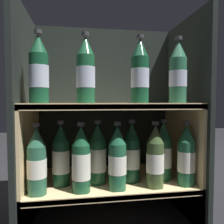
{
  "coord_description": "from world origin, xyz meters",
  "views": [
    {
      "loc": [
        -0.14,
        -0.76,
        0.52
      ],
      "look_at": [
        0.0,
        0.13,
        0.48
      ],
      "focal_mm": 35.0,
      "sensor_mm": 36.0,
      "label": 1
    }
  ],
  "objects_px": {
    "bottle_lower_back_0": "(61,157)",
    "bottle_upper_front_1": "(86,72)",
    "bottle_upper_front_0": "(39,71)",
    "bottle_lower_front_0": "(37,163)",
    "bottle_lower_front_2": "(117,159)",
    "bottle_lower_back_2": "(132,154)",
    "bottle_lower_front_3": "(155,158)",
    "bottle_upper_front_3": "(178,74)",
    "bottle_lower_front_1": "(81,161)",
    "bottle_upper_front_2": "(140,73)",
    "bottle_lower_front_4": "(186,157)",
    "bottle_lower_back_3": "(163,153)",
    "bottle_lower_back_1": "(98,155)"
  },
  "relations": [
    {
      "from": "bottle_lower_back_0",
      "to": "bottle_upper_front_0",
      "type": "bearing_deg",
      "value": -131.0
    },
    {
      "from": "bottle_upper_front_0",
      "to": "bottle_lower_front_3",
      "type": "bearing_deg",
      "value": 0.0
    },
    {
      "from": "bottle_upper_front_3",
      "to": "bottle_lower_front_4",
      "type": "xyz_separation_m",
      "value": [
        0.04,
        0.0,
        -0.33
      ]
    },
    {
      "from": "bottle_lower_front_1",
      "to": "bottle_lower_front_4",
      "type": "relative_size",
      "value": 1.0
    },
    {
      "from": "bottle_lower_front_0",
      "to": "bottle_lower_back_2",
      "type": "relative_size",
      "value": 1.0
    },
    {
      "from": "bottle_lower_front_3",
      "to": "bottle_lower_back_3",
      "type": "distance_m",
      "value": 0.1
    },
    {
      "from": "bottle_upper_front_1",
      "to": "bottle_lower_front_0",
      "type": "height_order",
      "value": "bottle_upper_front_1"
    },
    {
      "from": "bottle_upper_front_3",
      "to": "bottle_lower_back_0",
      "type": "distance_m",
      "value": 0.58
    },
    {
      "from": "bottle_lower_front_3",
      "to": "bottle_lower_front_0",
      "type": "bearing_deg",
      "value": -180.0
    },
    {
      "from": "bottle_lower_front_3",
      "to": "bottle_lower_back_1",
      "type": "bearing_deg",
      "value": 160.59
    },
    {
      "from": "bottle_upper_front_1",
      "to": "bottle_lower_back_2",
      "type": "distance_m",
      "value": 0.4
    },
    {
      "from": "bottle_upper_front_1",
      "to": "bottle_lower_front_3",
      "type": "relative_size",
      "value": 1.0
    },
    {
      "from": "bottle_lower_front_2",
      "to": "bottle_lower_back_3",
      "type": "bearing_deg",
      "value": 19.68
    },
    {
      "from": "bottle_upper_front_1",
      "to": "bottle_lower_back_1",
      "type": "relative_size",
      "value": 1.0
    },
    {
      "from": "bottle_upper_front_0",
      "to": "bottle_lower_front_0",
      "type": "bearing_deg",
      "value": 180.0
    },
    {
      "from": "bottle_lower_front_2",
      "to": "bottle_lower_front_4",
      "type": "distance_m",
      "value": 0.29
    },
    {
      "from": "bottle_lower_front_3",
      "to": "bottle_lower_back_3",
      "type": "relative_size",
      "value": 1.0
    },
    {
      "from": "bottle_upper_front_2",
      "to": "bottle_upper_front_3",
      "type": "distance_m",
      "value": 0.16
    },
    {
      "from": "bottle_lower_back_2",
      "to": "bottle_upper_front_2",
      "type": "bearing_deg",
      "value": -81.6
    },
    {
      "from": "bottle_lower_front_1",
      "to": "bottle_upper_front_0",
      "type": "bearing_deg",
      "value": 180.0
    },
    {
      "from": "bottle_lower_back_2",
      "to": "bottle_lower_back_1",
      "type": "bearing_deg",
      "value": 180.0
    },
    {
      "from": "bottle_upper_front_2",
      "to": "bottle_lower_front_2",
      "type": "distance_m",
      "value": 0.34
    },
    {
      "from": "bottle_lower_front_2",
      "to": "bottle_lower_back_2",
      "type": "bearing_deg",
      "value": 45.73
    },
    {
      "from": "bottle_lower_front_0",
      "to": "bottle_lower_front_1",
      "type": "distance_m",
      "value": 0.16
    },
    {
      "from": "bottle_upper_front_1",
      "to": "bottle_upper_front_2",
      "type": "xyz_separation_m",
      "value": [
        0.21,
        0.0,
        0.0
      ]
    },
    {
      "from": "bottle_upper_front_0",
      "to": "bottle_lower_front_0",
      "type": "relative_size",
      "value": 1.0
    },
    {
      "from": "bottle_upper_front_1",
      "to": "bottle_lower_back_2",
      "type": "height_order",
      "value": "bottle_upper_front_1"
    },
    {
      "from": "bottle_lower_back_3",
      "to": "bottle_lower_back_2",
      "type": "bearing_deg",
      "value": 180.0
    },
    {
      "from": "bottle_lower_back_3",
      "to": "bottle_lower_front_2",
      "type": "bearing_deg",
      "value": -160.32
    },
    {
      "from": "bottle_lower_front_1",
      "to": "bottle_lower_front_3",
      "type": "height_order",
      "value": "same"
    },
    {
      "from": "bottle_upper_front_1",
      "to": "bottle_lower_back_1",
      "type": "height_order",
      "value": "bottle_upper_front_1"
    },
    {
      "from": "bottle_lower_front_3",
      "to": "bottle_lower_front_4",
      "type": "distance_m",
      "value": 0.13
    },
    {
      "from": "bottle_upper_front_1",
      "to": "bottle_lower_front_2",
      "type": "height_order",
      "value": "bottle_upper_front_1"
    },
    {
      "from": "bottle_upper_front_0",
      "to": "bottle_lower_back_0",
      "type": "height_order",
      "value": "bottle_upper_front_0"
    },
    {
      "from": "bottle_upper_front_0",
      "to": "bottle_upper_front_3",
      "type": "height_order",
      "value": "same"
    },
    {
      "from": "bottle_lower_front_3",
      "to": "bottle_upper_front_0",
      "type": "bearing_deg",
      "value": -180.0
    },
    {
      "from": "bottle_upper_front_0",
      "to": "bottle_lower_front_0",
      "type": "distance_m",
      "value": 0.33
    },
    {
      "from": "bottle_upper_front_0",
      "to": "bottle_upper_front_2",
      "type": "bearing_deg",
      "value": 0.0
    },
    {
      "from": "bottle_upper_front_1",
      "to": "bottle_upper_front_2",
      "type": "distance_m",
      "value": 0.21
    },
    {
      "from": "bottle_upper_front_2",
      "to": "bottle_lower_front_3",
      "type": "relative_size",
      "value": 1.0
    },
    {
      "from": "bottle_upper_front_1",
      "to": "bottle_lower_front_3",
      "type": "height_order",
      "value": "bottle_upper_front_1"
    },
    {
      "from": "bottle_lower_front_1",
      "to": "bottle_lower_back_3",
      "type": "bearing_deg",
      "value": 12.34
    },
    {
      "from": "bottle_lower_back_0",
      "to": "bottle_upper_front_1",
      "type": "bearing_deg",
      "value": -38.21
    },
    {
      "from": "bottle_upper_front_2",
      "to": "bottle_lower_back_0",
      "type": "height_order",
      "value": "bottle_upper_front_2"
    },
    {
      "from": "bottle_upper_front_0",
      "to": "bottle_lower_back_2",
      "type": "distance_m",
      "value": 0.5
    },
    {
      "from": "bottle_upper_front_1",
      "to": "bottle_lower_front_2",
      "type": "distance_m",
      "value": 0.35
    },
    {
      "from": "bottle_lower_back_1",
      "to": "bottle_lower_front_2",
      "type": "bearing_deg",
      "value": -48.38
    },
    {
      "from": "bottle_lower_front_0",
      "to": "bottle_upper_front_1",
      "type": "bearing_deg",
      "value": 0.0
    },
    {
      "from": "bottle_upper_front_2",
      "to": "bottle_lower_front_0",
      "type": "xyz_separation_m",
      "value": [
        -0.39,
        0.0,
        -0.33
      ]
    },
    {
      "from": "bottle_upper_front_3",
      "to": "bottle_lower_back_3",
      "type": "bearing_deg",
      "value": 107.7
    }
  ]
}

